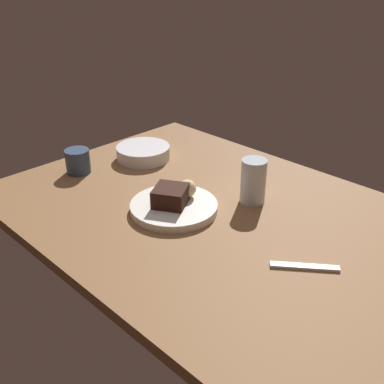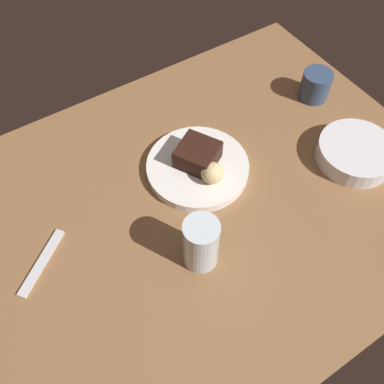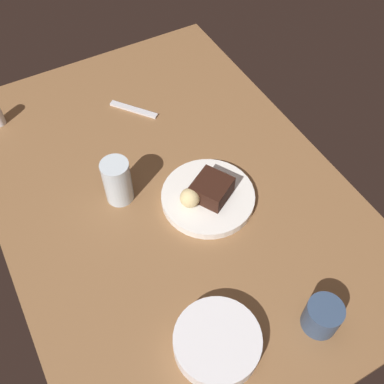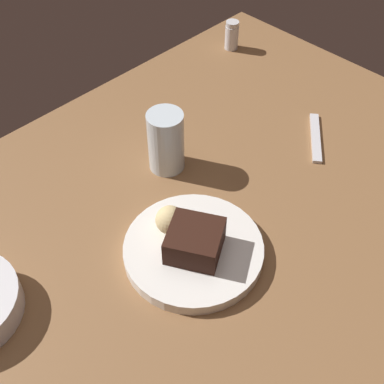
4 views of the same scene
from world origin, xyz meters
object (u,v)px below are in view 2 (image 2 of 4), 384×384
Objects in this scene: coffee_cup at (315,85)px; dessert_spoon at (42,262)px; chocolate_cake_slice at (198,155)px; side_bowl at (355,153)px; water_glass at (201,243)px; dessert_plate at (198,167)px; bread_roll at (212,173)px.

coffee_cup reaches higher than dessert_spoon.
chocolate_cake_slice is 36.62cm from side_bowl.
coffee_cup is (50.26, 23.10, -2.48)cm from water_glass.
bread_roll reaches higher than dessert_plate.
coffee_cup is at bearing 13.97° from bread_roll.
water_glass is 44.30cm from side_bowl.
bread_roll reaches higher than side_bowl.
chocolate_cake_slice is 1.13× the size of coffee_cup.
dessert_spoon is at bearing -175.79° from dessert_plate.
dessert_spoon is at bearing 149.49° from water_glass.
dessert_spoon is (-39.06, -3.58, -4.23)cm from chocolate_cake_slice.
dessert_plate is 38.75cm from dessert_spoon.
dessert_spoon is (-27.09, 15.96, -5.85)cm from water_glass.
coffee_cup reaches higher than side_bowl.
bread_roll is 39.21cm from dessert_spoon.
water_glass is at bearing -131.11° from bread_roll.
coffee_cup is at bearing 6.33° from dessert_plate.
dessert_plate is 1.32× the size of side_bowl.
chocolate_cake_slice is at bearing 58.49° from water_glass.
dessert_plate is 36.59cm from side_bowl.
chocolate_cake_slice is 22.97cm from water_glass.
bread_roll is at bearing -87.19° from dessert_plate.
chocolate_cake_slice is at bearing -174.68° from coffee_cup.
side_bowl is at bearing 2.68° from water_glass.
coffee_cup is at bearing -33.01° from dessert_spoon.
dessert_plate is 2.74× the size of chocolate_cake_slice.
bread_roll reaches higher than dessert_spoon.
chocolate_cake_slice is 1.74× the size of bread_roll.
side_bowl is 1.18× the size of dessert_spoon.
dessert_plate is at bearing -120.04° from chocolate_cake_slice.
coffee_cup is 77.75cm from dessert_spoon.
dessert_plate is at bearing -173.67° from coffee_cup.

